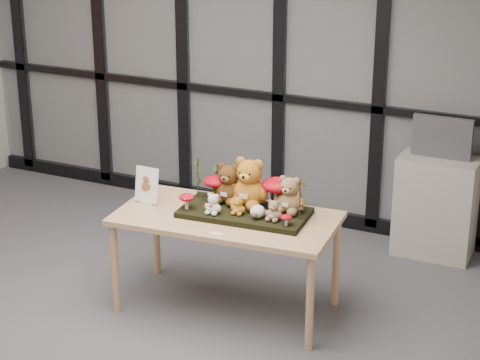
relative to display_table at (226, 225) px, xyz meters
The scene contains 25 objects.
floor 1.28m from the display_table, 135.00° to the right, with size 5.00×5.00×0.00m, color #4C4C50.
room_shell 1.54m from the display_table, 135.00° to the right, with size 5.00×5.00×5.00m.
glass_partition 2.02m from the display_table, 115.18° to the left, with size 4.90×0.06×2.78m.
display_table is the anchor object (origin of this frame).
diorama_tray 0.15m from the display_table, 31.08° to the left, with size 0.84×0.42×0.04m, color black.
bear_pooh_yellow 0.34m from the display_table, 56.65° to the left, with size 0.28×0.26×0.37m, color #B1691C, non-canonical shape.
bear_brown_medium 0.30m from the display_table, 108.94° to the left, with size 0.23×0.21×0.30m, color #4B2B0F, non-canonical shape.
bear_tan_back 0.48m from the display_table, 22.94° to the left, with size 0.21×0.19×0.27m, color olive, non-canonical shape.
bear_small_yellow 0.20m from the display_table, ahead, with size 0.10×0.09×0.14m, color orange, non-canonical shape.
bear_white_bow 0.20m from the display_table, 127.20° to the right, with size 0.12×0.11×0.15m, color white, non-canonical shape.
bear_beige_small 0.39m from the display_table, ahead, with size 0.12×0.11×0.15m, color #937054, non-canonical shape.
plush_cream_hedgehog 0.28m from the display_table, ahead, with size 0.07×0.07×0.09m, color white, non-canonical shape.
mushroom_back_left 0.29m from the display_table, 134.75° to the left, with size 0.17×0.17×0.19m, color #9A0410, non-canonical shape.
mushroom_back_right 0.41m from the display_table, 33.75° to the left, with size 0.21×0.21×0.23m, color #9A0410, non-canonical shape.
mushroom_front_left 0.31m from the display_table, 162.29° to the right, with size 0.10×0.10×0.12m, color #9A0410, non-canonical shape.
mushroom_front_right 0.48m from the display_table, ahead, with size 0.07×0.07×0.08m, color #9A0410, non-canonical shape.
sprig_green_far_left 0.40m from the display_table, 153.55° to the left, with size 0.05×0.05×0.28m, color #18370C, non-canonical shape.
sprig_green_mid_left 0.34m from the display_table, 129.36° to the left, with size 0.05×0.05×0.24m, color #18370C, non-canonical shape.
sprig_dry_far_right 0.53m from the display_table, 22.11° to the left, with size 0.05×0.05×0.23m, color brown, non-canonical shape.
sprig_dry_mid_right 0.53m from the display_table, ahead, with size 0.05×0.05×0.19m, color brown, non-canonical shape.
sprig_green_centre 0.29m from the display_table, 88.38° to the left, with size 0.05×0.05×0.18m, color #18370C, non-canonical shape.
sign_holder 0.62m from the display_table, behind, with size 0.18×0.06×0.26m.
label_card 0.30m from the display_table, 76.60° to the right, with size 0.08×0.03×0.00m, color white.
cabinet 1.83m from the display_table, 53.95° to the left, with size 0.59×0.35×0.79m, color gray.
monitor 1.86m from the display_table, 54.29° to the left, with size 0.45×0.05×0.32m.
Camera 1 is at (3.14, -3.96, 2.92)m, focal length 65.00 mm.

